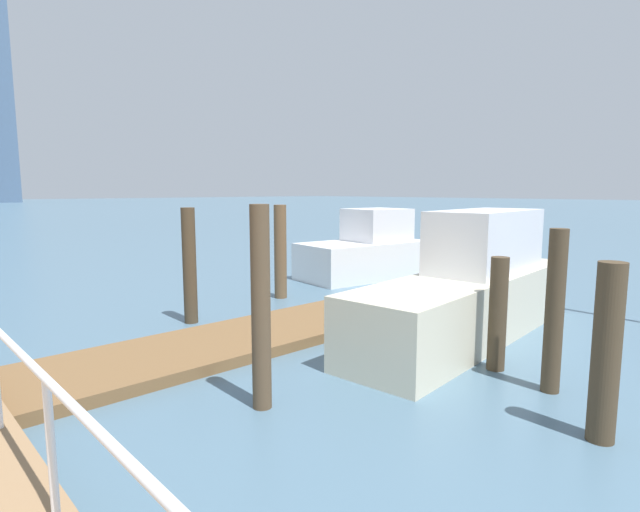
# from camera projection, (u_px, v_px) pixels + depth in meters

# --- Properties ---
(ground_plane) EXTENTS (300.00, 300.00, 0.00)m
(ground_plane) POSITION_uv_depth(u_px,v_px,m) (44.00, 280.00, 15.25)
(ground_plane) COLOR slate
(floating_dock) EXTENTS (12.62, 2.00, 0.18)m
(floating_dock) POSITION_uv_depth(u_px,v_px,m) (322.00, 319.00, 10.22)
(floating_dock) COLOR brown
(floating_dock) RESTS_ON ground_plane
(dock_piling_0) EXTENTS (0.28, 0.28, 2.37)m
(dock_piling_0) POSITION_uv_depth(u_px,v_px,m) (190.00, 266.00, 10.17)
(dock_piling_0) COLOR #473826
(dock_piling_0) RESTS_ON ground_plane
(dock_piling_1) EXTENTS (0.31, 0.31, 2.36)m
(dock_piling_1) POSITION_uv_depth(u_px,v_px,m) (280.00, 252.00, 12.54)
(dock_piling_1) COLOR brown
(dock_piling_1) RESTS_ON ground_plane
(dock_piling_2) EXTENTS (0.27, 0.27, 1.73)m
(dock_piling_2) POSITION_uv_depth(u_px,v_px,m) (498.00, 314.00, 7.52)
(dock_piling_2) COLOR #473826
(dock_piling_2) RESTS_ON ground_plane
(dock_piling_3) EXTENTS (0.24, 0.24, 2.22)m
(dock_piling_3) POSITION_uv_depth(u_px,v_px,m) (554.00, 312.00, 6.65)
(dock_piling_3) COLOR #473826
(dock_piling_3) RESTS_ON ground_plane
(dock_piling_4) EXTENTS (0.24, 0.24, 2.56)m
(dock_piling_4) POSITION_uv_depth(u_px,v_px,m) (261.00, 308.00, 6.13)
(dock_piling_4) COLOR brown
(dock_piling_4) RESTS_ON ground_plane
(dock_piling_5) EXTENTS (0.29, 0.29, 1.98)m
(dock_piling_5) POSITION_uv_depth(u_px,v_px,m) (606.00, 353.00, 5.33)
(dock_piling_5) COLOR #473826
(dock_piling_5) RESTS_ON ground_plane
(moored_boat_0) EXTENTS (4.24, 2.44, 2.14)m
(moored_boat_0) POSITION_uv_depth(u_px,v_px,m) (366.00, 251.00, 15.64)
(moored_boat_0) COLOR white
(moored_boat_0) RESTS_ON ground_plane
(moored_boat_1) EXTENTS (6.48, 2.21, 2.34)m
(moored_boat_1) POSITION_uv_depth(u_px,v_px,m) (473.00, 289.00, 9.32)
(moored_boat_1) COLOR beige
(moored_boat_1) RESTS_ON ground_plane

